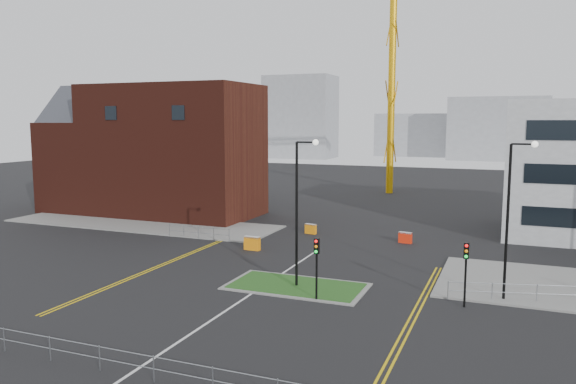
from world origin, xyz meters
name	(u,v)px	position (x,y,z in m)	size (l,w,h in m)	color
ground	(202,326)	(0.00, 0.00, 0.00)	(200.00, 200.00, 0.00)	black
pavement_left	(141,223)	(-20.00, 22.00, 0.06)	(28.00, 8.00, 0.12)	slate
island_kerb	(296,286)	(2.00, 8.00, 0.04)	(8.60, 4.60, 0.08)	slate
grass_island	(296,286)	(2.00, 8.00, 0.06)	(8.00, 4.00, 0.12)	#20521B
brick_building	(150,152)	(-22.97, 28.00, 6.85)	(24.20, 10.07, 14.24)	#471911
tower_crane	(438,4)	(3.86, 55.48, 25.60)	(52.90, 5.33, 37.03)	#E8A50D
streetlamp_island	(300,201)	(2.22, 8.00, 5.41)	(1.46, 0.36, 9.18)	black
streetlamp_right_near	(512,208)	(14.22, 10.00, 5.41)	(1.46, 0.36, 9.18)	black
traffic_light_island	(317,257)	(4.00, 5.98, 2.57)	(0.28, 0.33, 3.65)	black
traffic_light_right	(466,262)	(12.00, 7.98, 2.57)	(0.28, 0.33, 3.65)	black
railing_front	(126,358)	(0.00, -6.00, 0.78)	(24.05, 0.05, 1.10)	gray
railing_left	(199,231)	(-11.00, 18.00, 0.74)	(6.05, 0.05, 1.10)	gray
centre_line	(222,313)	(0.00, 2.00, 0.01)	(0.15, 30.00, 0.01)	silver
yellow_left_a	(165,263)	(-9.00, 10.00, 0.01)	(0.12, 24.00, 0.01)	gold
yellow_left_b	(169,263)	(-8.70, 10.00, 0.01)	(0.12, 24.00, 0.01)	gold
yellow_right_a	(413,312)	(9.50, 6.00, 0.01)	(0.12, 20.00, 0.01)	gold
yellow_right_b	(418,313)	(9.80, 6.00, 0.01)	(0.12, 20.00, 0.01)	gold
skyline_a	(301,117)	(-40.00, 120.00, 11.00)	(18.00, 12.00, 22.00)	gray
skyline_b	(497,129)	(10.00, 130.00, 8.00)	(24.00, 12.00, 16.00)	gray
skyline_d	(431,135)	(-8.00, 140.00, 6.00)	(30.00, 12.00, 12.00)	gray
barrier_left	(252,243)	(-4.88, 16.00, 0.59)	(1.32, 0.48, 1.10)	orange
barrier_mid	(311,228)	(-2.70, 23.79, 0.49)	(1.13, 0.59, 0.91)	orange
barrier_right	(405,237)	(6.00, 23.12, 0.50)	(1.15, 0.54, 0.93)	#FD2A0E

